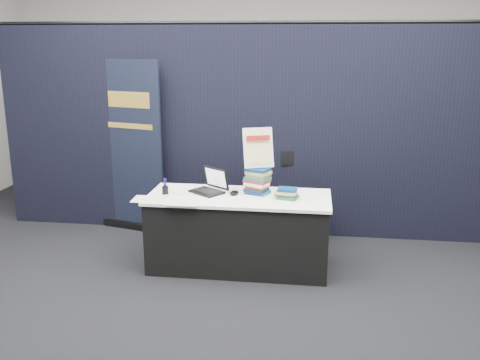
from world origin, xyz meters
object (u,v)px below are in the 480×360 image
(display_table, at_px, (239,231))
(laptop, at_px, (207,186))
(book_stack_tall, at_px, (258,181))
(stacking_chair, at_px, (299,193))
(pullup_banner, at_px, (132,157))
(info_sign, at_px, (258,148))
(book_stack_short, at_px, (287,193))

(display_table, distance_m, laptop, 0.55)
(book_stack_tall, relative_size, stacking_chair, 0.26)
(pullup_banner, bearing_deg, book_stack_tall, -12.99)
(info_sign, bearing_deg, book_stack_tall, -111.21)
(laptop, relative_size, book_stack_short, 1.98)
(display_table, bearing_deg, book_stack_short, -3.12)
(display_table, xyz_separation_m, pullup_banner, (-1.41, 0.95, 0.52))
(display_table, height_order, book_stack_short, book_stack_short)
(laptop, height_order, book_stack_short, laptop)
(pullup_banner, distance_m, stacking_chair, 2.01)
(pullup_banner, bearing_deg, display_table, -18.79)
(book_stack_short, relative_size, pullup_banner, 0.10)
(book_stack_tall, bearing_deg, stacking_chair, 62.35)
(book_stack_tall, bearing_deg, info_sign, 90.00)
(laptop, xyz_separation_m, info_sign, (0.51, 0.03, 0.40))
(pullup_banner, bearing_deg, info_sign, -12.12)
(stacking_chair, bearing_deg, book_stack_tall, -124.17)
(display_table, relative_size, pullup_banner, 0.89)
(book_stack_tall, distance_m, pullup_banner, 1.80)
(laptop, relative_size, info_sign, 1.02)
(info_sign, distance_m, pullup_banner, 1.81)
(book_stack_tall, relative_size, book_stack_short, 1.25)
(display_table, xyz_separation_m, laptop, (-0.33, 0.10, 0.43))
(laptop, xyz_separation_m, pullup_banner, (-1.08, 0.85, 0.09))
(info_sign, xyz_separation_m, stacking_chair, (0.40, 0.72, -0.65))
(book_stack_tall, relative_size, info_sign, 0.65)
(laptop, bearing_deg, display_table, 19.78)
(laptop, relative_size, book_stack_tall, 1.58)
(laptop, height_order, book_stack_tall, book_stack_tall)
(stacking_chair, bearing_deg, book_stack_short, -102.63)
(book_stack_short, bearing_deg, book_stack_tall, 157.16)
(pullup_banner, relative_size, stacking_chair, 2.02)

